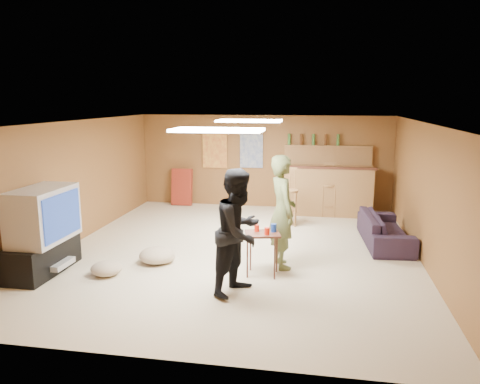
% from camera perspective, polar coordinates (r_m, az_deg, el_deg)
% --- Properties ---
extents(ground, '(7.00, 7.00, 0.00)m').
position_cam_1_polar(ground, '(8.12, -0.25, -7.21)').
color(ground, '#C6B697').
rests_on(ground, ground).
extents(ceiling, '(6.00, 7.00, 0.02)m').
position_cam_1_polar(ceiling, '(7.71, -0.26, 8.49)').
color(ceiling, silver).
rests_on(ceiling, ground).
extents(wall_back, '(6.00, 0.02, 2.20)m').
position_cam_1_polar(wall_back, '(11.26, 2.94, 3.73)').
color(wall_back, brown).
rests_on(wall_back, ground).
extents(wall_front, '(6.00, 0.02, 2.20)m').
position_cam_1_polar(wall_front, '(4.55, -8.25, -7.75)').
color(wall_front, brown).
rests_on(wall_front, ground).
extents(wall_left, '(0.02, 7.00, 2.20)m').
position_cam_1_polar(wall_left, '(8.87, -19.69, 1.05)').
color(wall_left, brown).
rests_on(wall_left, ground).
extents(wall_right, '(0.02, 7.00, 2.20)m').
position_cam_1_polar(wall_right, '(7.89, 21.73, -0.31)').
color(wall_right, brown).
rests_on(wall_right, ground).
extents(tv_stand, '(0.55, 1.30, 0.50)m').
position_cam_1_polar(tv_stand, '(7.69, -22.96, -7.25)').
color(tv_stand, black).
rests_on(tv_stand, ground).
extents(dvd_box, '(0.35, 0.50, 0.08)m').
position_cam_1_polar(dvd_box, '(7.60, -21.50, -8.13)').
color(dvd_box, '#B2B2B7').
rests_on(dvd_box, tv_stand).
extents(tv_body, '(0.60, 1.10, 0.80)m').
position_cam_1_polar(tv_body, '(7.48, -22.89, -2.56)').
color(tv_body, '#B2B2B7').
rests_on(tv_body, tv_stand).
extents(tv_screen, '(0.02, 0.95, 0.65)m').
position_cam_1_polar(tv_screen, '(7.32, -20.85, -2.70)').
color(tv_screen, navy).
rests_on(tv_screen, tv_body).
extents(bar_counter, '(2.00, 0.60, 1.10)m').
position_cam_1_polar(bar_counter, '(10.72, 10.52, 0.19)').
color(bar_counter, olive).
rests_on(bar_counter, ground).
extents(bar_lip, '(2.10, 0.12, 0.05)m').
position_cam_1_polar(bar_lip, '(10.38, 10.64, 2.91)').
color(bar_lip, '#432015').
rests_on(bar_lip, bar_counter).
extents(bar_shelf, '(2.00, 0.18, 0.05)m').
position_cam_1_polar(bar_shelf, '(11.03, 10.69, 5.49)').
color(bar_shelf, olive).
rests_on(bar_shelf, bar_backing).
extents(bar_backing, '(2.00, 0.14, 0.60)m').
position_cam_1_polar(bar_backing, '(11.08, 10.63, 3.95)').
color(bar_backing, olive).
rests_on(bar_backing, bar_counter).
extents(poster_left, '(0.60, 0.03, 0.85)m').
position_cam_1_polar(poster_left, '(11.40, -3.09, 5.09)').
color(poster_left, '#BF3F26').
rests_on(poster_left, wall_back).
extents(poster_right, '(0.55, 0.03, 0.80)m').
position_cam_1_polar(poster_right, '(11.23, 1.40, 5.01)').
color(poster_right, '#334C99').
rests_on(poster_right, wall_back).
extents(folding_chair_stack, '(0.50, 0.26, 0.91)m').
position_cam_1_polar(folding_chair_stack, '(11.58, -7.08, 0.62)').
color(folding_chair_stack, maroon).
rests_on(folding_chair_stack, ground).
extents(ceiling_panel_front, '(1.20, 0.60, 0.04)m').
position_cam_1_polar(ceiling_panel_front, '(6.24, -2.75, 7.55)').
color(ceiling_panel_front, white).
rests_on(ceiling_panel_front, ceiling).
extents(ceiling_panel_back, '(1.20, 0.60, 0.04)m').
position_cam_1_polar(ceiling_panel_back, '(8.89, 1.14, 8.67)').
color(ceiling_panel_back, white).
rests_on(ceiling_panel_back, ceiling).
extents(person_olive, '(0.63, 0.75, 1.75)m').
position_cam_1_polar(person_olive, '(7.19, 5.17, -2.41)').
color(person_olive, '#606B3E').
rests_on(person_olive, ground).
extents(person_black, '(0.92, 1.01, 1.69)m').
position_cam_1_polar(person_black, '(6.21, -0.10, -4.85)').
color(person_black, black).
rests_on(person_black, ground).
extents(sofa, '(0.85, 1.89, 0.54)m').
position_cam_1_polar(sofa, '(8.84, 17.26, -4.37)').
color(sofa, black).
rests_on(sofa, ground).
extents(tray_table, '(0.58, 0.50, 0.65)m').
position_cam_1_polar(tray_table, '(6.98, 2.73, -7.55)').
color(tray_table, '#432015').
rests_on(tray_table, ground).
extents(cup_red_near, '(0.09, 0.09, 0.10)m').
position_cam_1_polar(cup_red_near, '(6.94, 2.06, -4.41)').
color(cup_red_near, red).
rests_on(cup_red_near, tray_table).
extents(cup_red_far, '(0.10, 0.10, 0.11)m').
position_cam_1_polar(cup_red_far, '(6.78, 3.32, -4.79)').
color(cup_red_far, red).
rests_on(cup_red_far, tray_table).
extents(cup_blue, '(0.10, 0.10, 0.12)m').
position_cam_1_polar(cup_blue, '(6.93, 4.12, -4.38)').
color(cup_blue, navy).
rests_on(cup_blue, tray_table).
extents(bar_stool_left, '(0.51, 0.51, 1.25)m').
position_cam_1_polar(bar_stool_left, '(9.67, 6.04, -0.40)').
color(bar_stool_left, olive).
rests_on(bar_stool_left, ground).
extents(bar_stool_right, '(0.44, 0.44, 1.26)m').
position_cam_1_polar(bar_stool_right, '(10.54, 10.80, 0.44)').
color(bar_stool_right, olive).
rests_on(bar_stool_right, ground).
extents(cushion_near_tv, '(0.62, 0.62, 0.25)m').
position_cam_1_polar(cushion_near_tv, '(7.64, -10.12, -7.59)').
color(cushion_near_tv, tan).
rests_on(cushion_near_tv, ground).
extents(cushion_mid, '(0.45, 0.45, 0.20)m').
position_cam_1_polar(cushion_mid, '(7.64, -9.54, -7.79)').
color(cushion_mid, tan).
rests_on(cushion_mid, ground).
extents(cushion_far, '(0.53, 0.53, 0.21)m').
position_cam_1_polar(cushion_far, '(7.31, -15.97, -8.93)').
color(cushion_far, tan).
rests_on(cushion_far, ground).
extents(bottle_row, '(1.20, 0.08, 0.26)m').
position_cam_1_polar(bottle_row, '(11.00, 8.94, 6.34)').
color(bottle_row, '#3F7233').
rests_on(bottle_row, bar_shelf).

